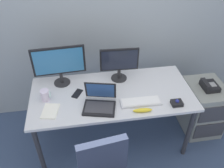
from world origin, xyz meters
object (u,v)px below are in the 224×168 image
at_px(monitor_main, 59,63).
at_px(monitor_side, 119,62).
at_px(coffee_mug, 45,95).
at_px(paper_notepad, 50,111).
at_px(trackball_mouse, 177,103).
at_px(banana, 143,110).
at_px(desk_phone, 209,86).
at_px(keyboard, 141,102).
at_px(cell_phone, 77,94).
at_px(laptop, 100,101).
at_px(file_cabinet, 202,108).

relative_size(monitor_main, monitor_side, 1.31).
bearing_deg(monitor_main, coffee_mug, -122.17).
bearing_deg(paper_notepad, trackball_mouse, -4.39).
bearing_deg(banana, desk_phone, 21.79).
xyz_separation_m(keyboard, trackball_mouse, (0.35, -0.08, 0.01)).
bearing_deg(banana, trackball_mouse, 7.27).
relative_size(monitor_side, trackball_mouse, 3.85).
bearing_deg(paper_notepad, banana, -9.15).
bearing_deg(trackball_mouse, keyboard, 166.85).
distance_m(desk_phone, coffee_mug, 1.82).
relative_size(coffee_mug, cell_phone, 0.84).
distance_m(desk_phone, laptop, 1.31).
xyz_separation_m(monitor_main, coffee_mug, (-0.16, -0.25, -0.21)).
bearing_deg(monitor_side, cell_phone, -157.47).
distance_m(monitor_main, coffee_mug, 0.36).
xyz_separation_m(monitor_side, trackball_mouse, (0.49, -0.52, -0.20)).
height_order(file_cabinet, banana, banana).
height_order(desk_phone, keyboard, keyboard).
bearing_deg(trackball_mouse, laptop, 172.08).
bearing_deg(banana, coffee_mug, 160.38).
bearing_deg(monitor_main, keyboard, -30.24).
bearing_deg(file_cabinet, banana, -157.49).
height_order(laptop, coffee_mug, laptop).
distance_m(desk_phone, monitor_side, 1.08).
xyz_separation_m(desk_phone, laptop, (-1.29, -0.20, 0.12)).
bearing_deg(desk_phone, cell_phone, 179.50).
xyz_separation_m(coffee_mug, banana, (0.93, -0.33, -0.04)).
relative_size(coffee_mug, banana, 0.63).
bearing_deg(cell_phone, paper_notepad, -110.83).
bearing_deg(laptop, cell_phone, 134.89).
xyz_separation_m(monitor_side, cell_phone, (-0.48, -0.20, -0.22)).
height_order(keyboard, paper_notepad, keyboard).
xyz_separation_m(monitor_side, paper_notepad, (-0.75, -0.43, -0.21)).
xyz_separation_m(laptop, paper_notepad, (-0.49, -0.01, -0.05)).
relative_size(desk_phone, coffee_mug, 1.67).
bearing_deg(trackball_mouse, monitor_side, 133.24).
height_order(keyboard, laptop, laptop).
relative_size(desk_phone, monitor_side, 0.47).
height_order(desk_phone, monitor_main, monitor_main).
height_order(monitor_side, keyboard, monitor_side).
height_order(monitor_main, paper_notepad, monitor_main).
relative_size(paper_notepad, cell_phone, 1.46).
bearing_deg(coffee_mug, cell_phone, 6.65).
xyz_separation_m(desk_phone, keyboard, (-0.87, -0.23, 0.08)).
relative_size(monitor_main, trackball_mouse, 5.05).
height_order(coffee_mug, paper_notepad, coffee_mug).
bearing_deg(desk_phone, coffee_mug, -179.25).
bearing_deg(banana, keyboard, 83.55).
xyz_separation_m(file_cabinet, desk_phone, (-0.01, -0.02, 0.36)).
xyz_separation_m(monitor_main, paper_notepad, (-0.11, -0.44, -0.26)).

